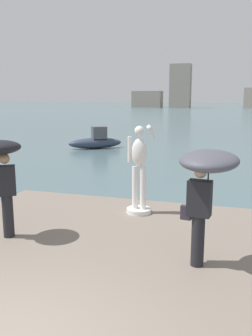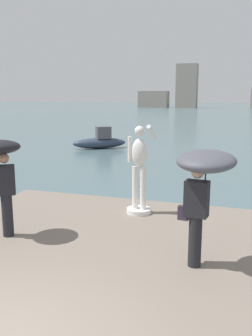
{
  "view_description": "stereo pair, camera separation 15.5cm",
  "coord_description": "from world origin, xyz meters",
  "views": [
    {
      "loc": [
        2.45,
        -2.78,
        3.2
      ],
      "look_at": [
        0.0,
        5.3,
        1.55
      ],
      "focal_mm": 38.5,
      "sensor_mm": 36.0,
      "label": 1
    },
    {
      "loc": [
        2.59,
        -2.74,
        3.2
      ],
      "look_at": [
        0.0,
        5.3,
        1.55
      ],
      "focal_mm": 38.5,
      "sensor_mm": 36.0,
      "label": 2
    }
  ],
  "objects": [
    {
      "name": "onlooker_left",
      "position": [
        -1.96,
        3.19,
        1.96
      ],
      "size": [
        1.27,
        1.27,
        2.0
      ],
      "color": "black",
      "rests_on": "pier"
    },
    {
      "name": "distant_skyline",
      "position": [
        2.23,
        115.31,
        4.9
      ],
      "size": [
        62.59,
        9.04,
        13.48
      ],
      "color": "gray",
      "rests_on": "ground"
    },
    {
      "name": "onlooker_right",
      "position": [
        2.04,
        3.04,
        1.96
      ],
      "size": [
        1.08,
        1.1,
        2.01
      ],
      "color": "black",
      "rests_on": "pier"
    },
    {
      "name": "boat_mid",
      "position": [
        -6.04,
        18.61,
        0.46
      ],
      "size": [
        3.38,
        2.75,
        1.4
      ],
      "color": "#2D384C",
      "rests_on": "ground"
    },
    {
      "name": "pier",
      "position": [
        0.0,
        1.81,
        0.2
      ],
      "size": [
        7.33,
        9.62,
        0.4
      ],
      "primitive_type": "cube",
      "color": "slate",
      "rests_on": "ground"
    },
    {
      "name": "ground_plane",
      "position": [
        0.0,
        40.0,
        0.0
      ],
      "size": [
        400.0,
        400.0,
        0.0
      ],
      "primitive_type": "plane",
      "color": "#4C666B"
    },
    {
      "name": "statue_white_figure",
      "position": [
        0.27,
        5.51,
        1.41
      ],
      "size": [
        0.61,
        0.87,
        2.18
      ],
      "color": "white",
      "rests_on": "pier"
    }
  ]
}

